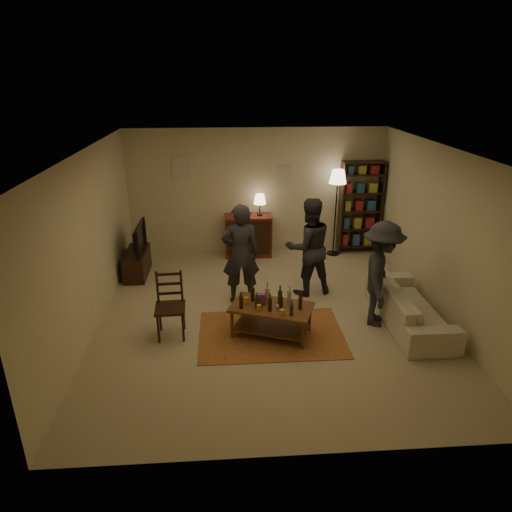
{
  "coord_description": "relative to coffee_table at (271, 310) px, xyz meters",
  "views": [
    {
      "loc": [
        -0.69,
        -6.63,
        3.75
      ],
      "look_at": [
        -0.22,
        0.1,
        1.02
      ],
      "focal_mm": 32.0,
      "sensor_mm": 36.0,
      "label": 1
    }
  ],
  "objects": [
    {
      "name": "dresser",
      "position": [
        -0.16,
        3.31,
        0.05
      ],
      "size": [
        1.0,
        0.5,
        1.36
      ],
      "color": "maroon",
      "rests_on": "ground"
    },
    {
      "name": "person_right",
      "position": [
        0.8,
        1.4,
        0.46
      ],
      "size": [
        0.98,
        0.84,
        1.77
      ],
      "primitive_type": "imported",
      "rotation": [
        0.0,
        0.0,
        3.36
      ],
      "color": "#292931",
      "rests_on": "ground"
    },
    {
      "name": "sofa",
      "position": [
        2.24,
        0.2,
        -0.12
      ],
      "size": [
        0.81,
        2.08,
        0.61
      ],
      "primitive_type": "imported",
      "rotation": [
        0.0,
        0.0,
        1.57
      ],
      "color": "beige",
      "rests_on": "ground"
    },
    {
      "name": "dining_chair",
      "position": [
        -1.52,
        0.13,
        0.12
      ],
      "size": [
        0.47,
        0.47,
        1.03
      ],
      "rotation": [
        0.0,
        0.0,
        0.06
      ],
      "color": "black",
      "rests_on": "ground"
    },
    {
      "name": "room_shell",
      "position": [
        -0.61,
        3.58,
        1.39
      ],
      "size": [
        6.0,
        6.0,
        6.0
      ],
      "color": "beige",
      "rests_on": "ground"
    },
    {
      "name": "bookshelf",
      "position": [
        2.28,
        3.38,
        0.61
      ],
      "size": [
        0.9,
        0.34,
        2.02
      ],
      "color": "black",
      "rests_on": "ground"
    },
    {
      "name": "rug",
      "position": [
        0.0,
        -0.0,
        -0.42
      ],
      "size": [
        2.2,
        1.5,
        0.01
      ],
      "primitive_type": "cube",
      "color": "brown",
      "rests_on": "ground"
    },
    {
      "name": "floor",
      "position": [
        0.04,
        0.6,
        -0.42
      ],
      "size": [
        6.0,
        6.0,
        0.0
      ],
      "primitive_type": "plane",
      "color": "#C6B793",
      "rests_on": "ground"
    },
    {
      "name": "tv_stand",
      "position": [
        -2.41,
        2.4,
        -0.04
      ],
      "size": [
        0.4,
        1.0,
        1.06
      ],
      "color": "black",
      "rests_on": "ground"
    },
    {
      "name": "coffee_table",
      "position": [
        0.0,
        0.0,
        0.0
      ],
      "size": [
        1.35,
        1.04,
        0.83
      ],
      "rotation": [
        0.0,
        0.0,
        -0.37
      ],
      "color": "brown",
      "rests_on": "ground"
    },
    {
      "name": "person_by_sofa",
      "position": [
        1.73,
        0.24,
        0.42
      ],
      "size": [
        0.97,
        1.24,
        1.69
      ],
      "primitive_type": "imported",
      "rotation": [
        0.0,
        0.0,
        1.22
      ],
      "color": "#282930",
      "rests_on": "ground"
    },
    {
      "name": "person_left",
      "position": [
        -0.41,
        1.15,
        0.46
      ],
      "size": [
        0.66,
        0.44,
        1.76
      ],
      "primitive_type": "imported",
      "rotation": [
        0.0,
        0.0,
        3.17
      ],
      "color": "#292830",
      "rests_on": "ground"
    },
    {
      "name": "floor_lamp",
      "position": [
        1.71,
        3.23,
        1.18
      ],
      "size": [
        0.36,
        0.36,
        1.87
      ],
      "color": "black",
      "rests_on": "ground"
    }
  ]
}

